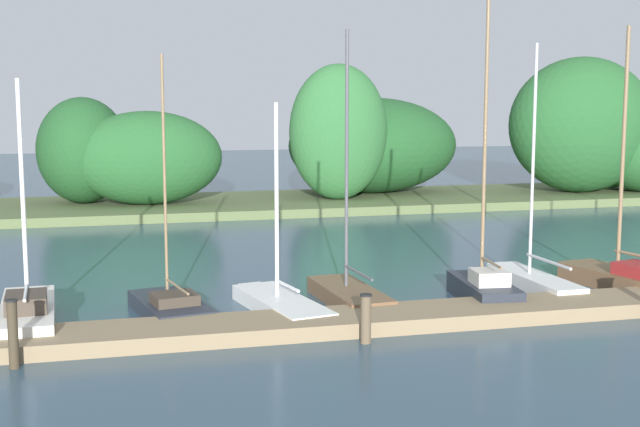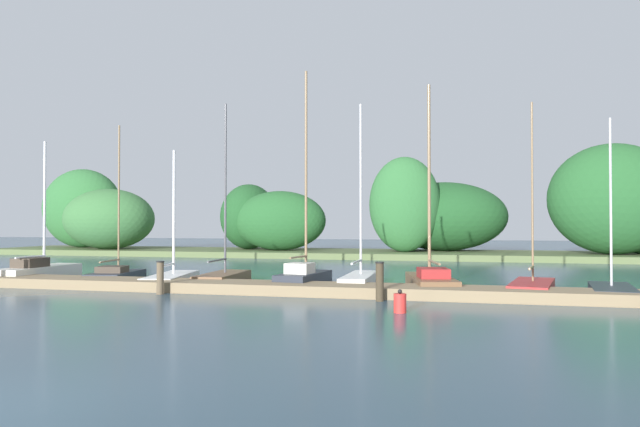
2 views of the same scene
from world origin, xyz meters
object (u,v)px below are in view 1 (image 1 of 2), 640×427
at_px(sailboat_4, 483,285).
at_px(sailboat_5, 531,279).
at_px(sailboat_6, 622,275).
at_px(mooring_piling_0, 13,334).
at_px(sailboat_0, 28,312).
at_px(mooring_piling_1, 366,318).
at_px(sailboat_2, 279,302).
at_px(sailboat_3, 347,291).
at_px(sailboat_1, 169,304).

distance_m(sailboat_4, sailboat_5, 2.10).
bearing_deg(sailboat_6, mooring_piling_0, 89.15).
relative_size(sailboat_0, mooring_piling_1, 5.27).
height_order(sailboat_0, sailboat_5, sailboat_5).
relative_size(sailboat_5, mooring_piling_1, 6.19).
relative_size(sailboat_2, sailboat_3, 0.74).
bearing_deg(mooring_piling_1, sailboat_3, 79.66).
bearing_deg(sailboat_3, mooring_piling_1, 165.95).
bearing_deg(sailboat_1, mooring_piling_1, -143.03).
xyz_separation_m(sailboat_2, mooring_piling_1, (1.27, -3.21, 0.30)).
bearing_deg(sailboat_2, sailboat_3, -86.42).
height_order(sailboat_3, sailboat_4, sailboat_4).
bearing_deg(sailboat_5, sailboat_1, 89.86).
xyz_separation_m(sailboat_4, mooring_piling_0, (-11.47, -2.82, 0.26)).
xyz_separation_m(sailboat_5, mooring_piling_0, (-13.36, -3.73, 0.38)).
xyz_separation_m(sailboat_1, sailboat_5, (10.01, 0.22, 0.05)).
xyz_separation_m(sailboat_1, mooring_piling_1, (3.96, -3.58, 0.27)).
height_order(sailboat_4, mooring_piling_1, sailboat_4).
height_order(sailboat_5, mooring_piling_0, sailboat_5).
xyz_separation_m(sailboat_0, sailboat_4, (11.42, -0.28, 0.06)).
distance_m(sailboat_2, mooring_piling_0, 6.83).
distance_m(sailboat_1, mooring_piling_0, 4.87).
distance_m(sailboat_6, mooring_piling_0, 16.26).
height_order(sailboat_1, sailboat_5, sailboat_5).
relative_size(sailboat_3, mooring_piling_0, 5.04).
bearing_deg(mooring_piling_0, sailboat_4, 13.81).
bearing_deg(sailboat_1, sailboat_0, 85.99).
distance_m(mooring_piling_0, mooring_piling_1, 7.32).
bearing_deg(mooring_piling_1, sailboat_2, 111.52).
xyz_separation_m(sailboat_1, sailboat_6, (12.58, -0.25, 0.10)).
bearing_deg(sailboat_1, sailboat_2, -108.74).
xyz_separation_m(sailboat_0, mooring_piling_0, (-0.05, -3.10, 0.32)).
xyz_separation_m(sailboat_0, sailboat_6, (15.88, 0.15, -0.00)).
distance_m(sailboat_0, mooring_piling_1, 7.93).
bearing_deg(sailboat_1, sailboat_5, -99.67).
xyz_separation_m(sailboat_6, mooring_piling_1, (-8.62, -3.33, 0.17)).
height_order(sailboat_1, sailboat_3, sailboat_3).
height_order(sailboat_3, sailboat_6, sailboat_6).
bearing_deg(sailboat_4, sailboat_6, -78.28).
xyz_separation_m(sailboat_3, mooring_piling_0, (-7.99, -3.64, 0.40)).
bearing_deg(mooring_piling_1, sailboat_0, 156.37).
bearing_deg(sailboat_3, sailboat_2, 100.91).
height_order(sailboat_0, sailboat_1, sailboat_1).
bearing_deg(mooring_piling_1, mooring_piling_0, 179.40).
relative_size(sailboat_4, mooring_piling_0, 5.66).
xyz_separation_m(sailboat_0, sailboat_5, (13.31, 0.62, -0.06)).
bearing_deg(sailboat_3, sailboat_0, 90.17).
relative_size(sailboat_4, sailboat_6, 1.09).
distance_m(sailboat_4, mooring_piling_1, 5.07).
distance_m(sailboat_5, mooring_piling_1, 7.15).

